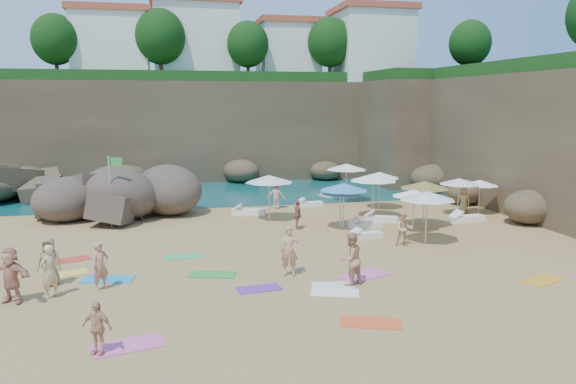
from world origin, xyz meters
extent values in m
plane|color=tan|center=(0.00, 0.00, 0.00)|extent=(120.00, 120.00, 0.00)
plane|color=#0C4751|center=(0.00, 30.00, 0.00)|extent=(120.00, 120.00, 0.00)
cube|color=brown|center=(2.00, 25.00, 4.00)|extent=(44.00, 8.00, 8.00)
cube|color=brown|center=(19.00, 8.00, 4.00)|extent=(8.00, 30.00, 8.00)
cube|color=brown|center=(17.00, 20.00, 4.00)|extent=(10.00, 12.00, 8.00)
cube|color=white|center=(-8.00, 26.00, 10.75)|extent=(6.00, 5.00, 5.50)
cube|color=#B2472D|center=(-8.00, 26.00, 13.75)|extent=(6.48, 5.40, 0.50)
cube|color=white|center=(-1.00, 27.00, 11.25)|extent=(7.00, 6.00, 6.50)
cube|color=#B2472D|center=(-1.00, 27.00, 14.75)|extent=(7.56, 6.48, 0.50)
cube|color=white|center=(7.00, 26.00, 10.50)|extent=(5.00, 5.00, 5.00)
cube|color=#B2472D|center=(7.00, 26.00, 13.25)|extent=(5.40, 5.40, 0.50)
cube|color=white|center=(14.00, 24.00, 11.00)|extent=(6.00, 6.00, 6.00)
cube|color=#B2472D|center=(14.00, 24.00, 14.25)|extent=(6.48, 6.48, 0.50)
sphere|color=#11380F|center=(-12.00, 24.00, 11.20)|extent=(3.60, 3.60, 3.60)
sphere|color=#11380F|center=(-4.00, 24.00, 11.60)|extent=(4.05, 4.05, 4.05)
sphere|color=#11380F|center=(3.00, 23.00, 11.04)|extent=(3.42, 3.42, 3.42)
sphere|color=#11380F|center=(10.00, 23.00, 11.36)|extent=(3.78, 3.78, 3.78)
sphere|color=#11380F|center=(19.00, 16.00, 10.80)|extent=(3.15, 3.15, 3.15)
cylinder|color=white|center=(-18.00, 30.00, 3.00)|extent=(0.10, 0.10, 6.00)
cylinder|color=white|center=(-16.50, 30.00, 3.00)|extent=(0.10, 0.10, 6.00)
cylinder|color=white|center=(-15.00, 30.00, 3.00)|extent=(0.10, 0.10, 6.00)
cylinder|color=silver|center=(-6.75, 6.00, 1.85)|extent=(0.07, 0.07, 3.70)
cube|color=green|center=(-6.39, 6.00, 3.40)|extent=(0.64, 0.17, 0.42)
cylinder|color=silver|center=(7.49, 10.46, 1.16)|extent=(0.07, 0.07, 2.33)
cone|color=white|center=(7.49, 10.46, 2.27)|extent=(2.61, 2.61, 0.40)
cylinder|color=silver|center=(1.56, 5.79, 1.18)|extent=(0.07, 0.07, 2.35)
cone|color=silver|center=(1.56, 5.79, 2.30)|extent=(2.64, 2.64, 0.40)
cylinder|color=silver|center=(12.31, 4.75, 1.01)|extent=(0.06, 0.06, 2.02)
cone|color=silver|center=(12.31, 4.75, 1.97)|extent=(2.27, 2.27, 0.34)
cylinder|color=silver|center=(13.71, 4.91, 0.94)|extent=(0.05, 0.05, 1.87)
cone|color=white|center=(13.71, 4.91, 1.83)|extent=(2.10, 2.10, 0.32)
cylinder|color=silver|center=(8.66, 7.62, 1.06)|extent=(0.06, 0.06, 2.12)
cone|color=white|center=(8.66, 7.62, 2.06)|extent=(2.37, 2.37, 0.36)
cylinder|color=silver|center=(9.07, 2.47, 1.13)|extent=(0.07, 0.07, 2.26)
cone|color=#E94B29|center=(9.07, 2.47, 2.21)|extent=(2.54, 2.54, 0.39)
cylinder|color=silver|center=(4.70, 2.95, 0.99)|extent=(0.06, 0.06, 1.99)
cone|color=silver|center=(4.70, 2.95, 1.94)|extent=(2.23, 2.23, 0.34)
cylinder|color=silver|center=(7.32, 5.20, 1.17)|extent=(0.07, 0.07, 2.34)
cone|color=white|center=(7.32, 5.20, 2.28)|extent=(2.63, 2.63, 0.40)
cylinder|color=silver|center=(7.67, -0.67, 1.14)|extent=(0.07, 0.07, 2.28)
cone|color=silver|center=(7.67, -0.67, 2.23)|extent=(2.56, 2.56, 0.39)
cylinder|color=silver|center=(4.85, 2.89, 1.12)|extent=(0.07, 0.07, 2.24)
cone|color=#3C7FCC|center=(4.85, 2.89, 2.18)|extent=(2.51, 2.51, 0.38)
cylinder|color=silver|center=(8.15, 1.70, 0.99)|extent=(0.06, 0.06, 1.99)
cone|color=white|center=(8.15, 1.70, 1.94)|extent=(2.23, 2.23, 0.34)
cube|color=white|center=(0.67, 7.55, 0.15)|extent=(2.04, 1.12, 0.30)
cube|color=white|center=(7.44, 4.23, 0.14)|extent=(1.89, 1.34, 0.28)
cube|color=white|center=(4.75, 9.36, 0.13)|extent=(1.72, 0.72, 0.26)
cube|color=white|center=(5.30, 0.78, 0.13)|extent=(1.77, 0.91, 0.26)
cube|color=white|center=(12.00, 3.22, 0.15)|extent=(2.03, 0.86, 0.31)
cube|color=silver|center=(6.07, 2.99, 0.13)|extent=(1.75, 0.66, 0.27)
cube|color=#EB5BA5|center=(-5.05, -9.12, 0.02)|extent=(2.04, 1.35, 0.03)
cube|color=#F35526|center=(1.86, -9.02, 0.02)|extent=(1.99, 1.47, 0.03)
cube|color=green|center=(-2.33, -3.38, 0.02)|extent=(1.89, 1.28, 0.03)
cube|color=yellow|center=(-7.66, -2.08, 0.01)|extent=(1.66, 1.28, 0.03)
cube|color=silver|center=(1.76, -5.53, 0.01)|extent=(1.59, 0.97, 0.03)
cube|color=#6C309C|center=(-0.86, -5.33, 0.01)|extent=(1.62, 0.94, 0.03)
cube|color=red|center=(-7.83, -0.15, 0.01)|extent=(1.70, 1.29, 0.03)
cube|color=#268ECC|center=(-6.10, -3.12, 0.02)|extent=(1.99, 1.24, 0.03)
cube|color=pink|center=(3.25, -4.68, 0.02)|extent=(2.11, 1.65, 0.03)
cube|color=gold|center=(9.41, -6.61, 0.02)|extent=(1.92, 1.46, 0.03)
cube|color=#35BA6A|center=(-3.31, -0.62, 0.01)|extent=(1.61, 0.85, 0.03)
cube|color=white|center=(1.62, -6.26, 0.01)|extent=(1.81, 1.28, 0.03)
imported|color=tan|center=(-6.20, -4.21, 0.84)|extent=(0.73, 0.69, 1.68)
imported|color=tan|center=(2.39, -5.58, 0.96)|extent=(1.15, 1.05, 1.92)
imported|color=#DDA17D|center=(2.58, 9.00, 0.85)|extent=(1.18, 0.75, 1.69)
imported|color=#A15E50|center=(2.60, 3.44, 0.75)|extent=(0.52, 0.93, 1.50)
imported|color=tan|center=(13.05, 5.47, 0.76)|extent=(0.79, 0.84, 1.53)
imported|color=#AA7555|center=(-5.47, 7.01, 0.91)|extent=(1.75, 0.78, 1.83)
imported|color=#DDB47D|center=(-7.77, -4.68, 0.91)|extent=(0.76, 0.78, 1.81)
imported|color=tan|center=(-5.75, -9.48, 0.17)|extent=(1.35, 1.62, 0.34)
imported|color=olive|center=(-8.01, -3.38, 0.23)|extent=(1.08, 1.80, 0.45)
imported|color=tan|center=(-8.88, -4.99, 0.24)|extent=(2.33, 2.38, 0.49)
imported|color=tan|center=(0.52, -4.06, 0.22)|extent=(1.08, 1.95, 0.44)
imported|color=#E2B380|center=(6.47, -0.94, 0.29)|extent=(1.21, 1.70, 0.58)
camera|label=1|loc=(-3.86, -23.84, 6.48)|focal=35.00mm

